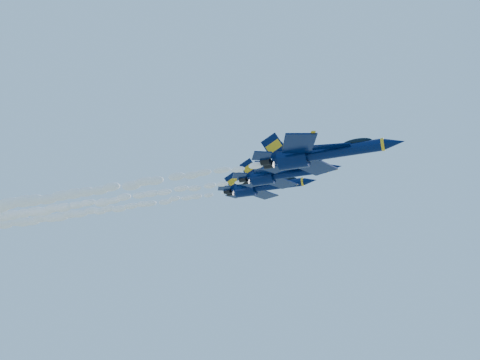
% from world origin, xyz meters
% --- Properties ---
extents(jet_lead, '(18.35, 15.05, 6.82)m').
position_xyz_m(jet_lead, '(15.51, -15.43, 150.11)').
color(jet_lead, '#030F34').
extents(smoke_trail_jet_lead, '(57.66, 2.49, 2.24)m').
position_xyz_m(smoke_trail_jet_lead, '(-21.17, -15.43, 149.61)').
color(smoke_trail_jet_lead, white).
extents(jet_second, '(15.81, 12.97, 5.87)m').
position_xyz_m(jet_second, '(7.77, -6.96, 151.35)').
color(jet_second, '#030F34').
extents(smoke_trail_jet_second, '(57.66, 2.14, 1.93)m').
position_xyz_m(smoke_trail_jet_second, '(-27.82, -6.96, 150.87)').
color(smoke_trail_jet_second, white).
extents(jet_third, '(17.61, 14.44, 6.54)m').
position_xyz_m(jet_third, '(0.03, 6.25, 154.56)').
color(jet_third, '#030F34').
extents(smoke_trail_jet_third, '(57.66, 2.38, 2.15)m').
position_xyz_m(smoke_trail_jet_third, '(-36.33, 6.25, 154.06)').
color(smoke_trail_jet_third, white).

